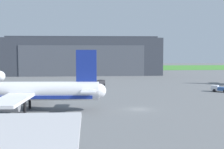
{
  "coord_description": "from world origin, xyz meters",
  "views": [
    {
      "loc": [
        -11.02,
        -65.88,
        13.01
      ],
      "look_at": [
        -3.87,
        25.43,
        5.55
      ],
      "focal_mm": 49.79,
      "sensor_mm": 36.0,
      "label": 1
    }
  ],
  "objects_px": {
    "stair_truck": "(100,83)",
    "airliner_near_right": "(20,92)",
    "maintenance_hangar": "(83,56)",
    "fuel_bowser": "(220,88)"
  },
  "relations": [
    {
      "from": "fuel_bowser",
      "to": "stair_truck",
      "type": "bearing_deg",
      "value": 153.52
    },
    {
      "from": "airliner_near_right",
      "to": "stair_truck",
      "type": "height_order",
      "value": "airliner_near_right"
    },
    {
      "from": "maintenance_hangar",
      "to": "fuel_bowser",
      "type": "relative_size",
      "value": 14.78
    },
    {
      "from": "airliner_near_right",
      "to": "stair_truck",
      "type": "distance_m",
      "value": 47.08
    },
    {
      "from": "maintenance_hangar",
      "to": "airliner_near_right",
      "type": "xyz_separation_m",
      "value": [
        -11.53,
        -100.12,
        -5.39
      ]
    },
    {
      "from": "maintenance_hangar",
      "to": "fuel_bowser",
      "type": "distance_m",
      "value": 86.62
    },
    {
      "from": "airliner_near_right",
      "to": "fuel_bowser",
      "type": "relative_size",
      "value": 6.77
    },
    {
      "from": "stair_truck",
      "to": "fuel_bowser",
      "type": "distance_m",
      "value": 40.17
    },
    {
      "from": "stair_truck",
      "to": "airliner_near_right",
      "type": "bearing_deg",
      "value": -113.09
    },
    {
      "from": "airliner_near_right",
      "to": "stair_truck",
      "type": "relative_size",
      "value": 8.52
    }
  ]
}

